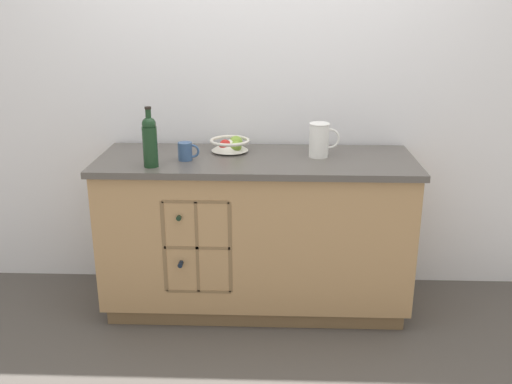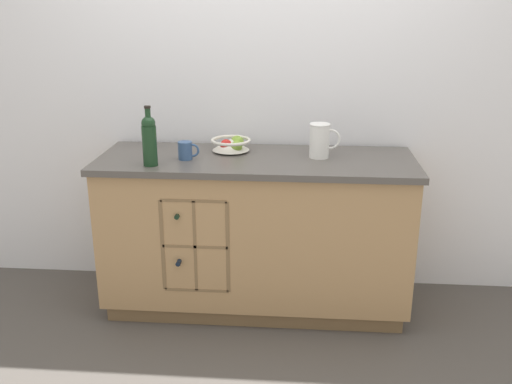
# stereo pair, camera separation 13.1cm
# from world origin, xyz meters

# --- Properties ---
(ground_plane) EXTENTS (14.00, 14.00, 0.00)m
(ground_plane) POSITION_xyz_m (0.00, 0.00, 0.00)
(ground_plane) COLOR #4C4742
(back_wall) EXTENTS (4.40, 0.06, 2.55)m
(back_wall) POSITION_xyz_m (0.00, 0.36, 1.27)
(back_wall) COLOR white
(back_wall) RESTS_ON ground_plane
(kitchen_island) EXTENTS (1.74, 0.65, 0.90)m
(kitchen_island) POSITION_xyz_m (-0.00, -0.00, 0.46)
(kitchen_island) COLOR brown
(kitchen_island) RESTS_ON ground_plane
(fruit_bowl) EXTENTS (0.23, 0.23, 0.09)m
(fruit_bowl) POSITION_xyz_m (-0.15, 0.12, 0.94)
(fruit_bowl) COLOR silver
(fruit_bowl) RESTS_ON kitchen_island
(white_pitcher) EXTENTS (0.17, 0.11, 0.19)m
(white_pitcher) POSITION_xyz_m (0.35, 0.04, 1.00)
(white_pitcher) COLOR white
(white_pitcher) RESTS_ON kitchen_island
(ceramic_mug) EXTENTS (0.12, 0.08, 0.10)m
(ceramic_mug) POSITION_xyz_m (-0.37, -0.06, 0.95)
(ceramic_mug) COLOR #385684
(ceramic_mug) RESTS_ON kitchen_island
(standing_wine_bottle) EXTENTS (0.08, 0.08, 0.31)m
(standing_wine_bottle) POSITION_xyz_m (-0.54, -0.19, 1.04)
(standing_wine_bottle) COLOR #19381E
(standing_wine_bottle) RESTS_ON kitchen_island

